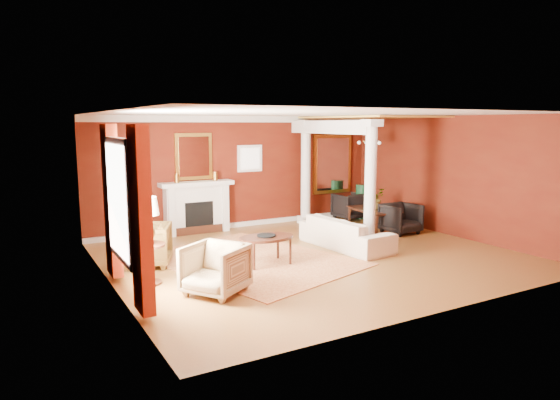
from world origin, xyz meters
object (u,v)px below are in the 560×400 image
armchair_leopard (146,243)px  side_table (146,226)px  sofa (346,228)px  dining_table (374,213)px  armchair_stripe (215,267)px  coffee_table (266,239)px

armchair_leopard → side_table: size_ratio=0.60×
sofa → dining_table: size_ratio=1.55×
armchair_stripe → coffee_table: 1.85m
armchair_leopard → dining_table: 6.11m
coffee_table → dining_table: size_ratio=0.77×
armchair_leopard → dining_table: bearing=119.3°
side_table → sofa: bearing=5.1°
sofa → armchair_stripe: bearing=106.7°
dining_table → coffee_table: bearing=118.9°
coffee_table → dining_table: bearing=21.9°
armchair_leopard → coffee_table: size_ratio=0.80×
armchair_stripe → coffee_table: bearing=92.0°
coffee_table → side_table: bearing=-178.6°
coffee_table → side_table: side_table is taller
armchair_leopard → side_table: (-0.27, -1.13, 0.56)m
armchair_leopard → dining_table: (6.09, 0.55, -0.04)m
dining_table → side_table: bearing=111.8°
sofa → coffee_table: size_ratio=2.03×
armchair_leopard → side_table: side_table is taller
armchair_leopard → armchair_stripe: size_ratio=1.00×
side_table → armchair_stripe: bearing=-51.7°
side_table → dining_table: bearing=14.9°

